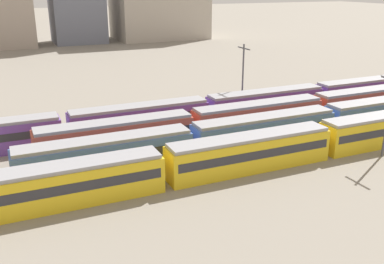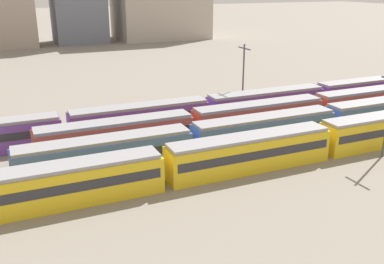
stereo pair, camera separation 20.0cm
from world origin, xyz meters
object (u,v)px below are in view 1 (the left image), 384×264
at_px(catenary_pole_3, 243,75).
at_px(train_track_0, 323,139).
at_px(train_track_2, 368,101).
at_px(train_track_3, 207,110).
at_px(train_track_1, 328,121).

bearing_deg(catenary_pole_3, train_track_0, -91.07).
distance_m(train_track_2, catenary_pole_3, 18.88).
bearing_deg(train_track_2, catenary_pole_3, 153.67).
distance_m(train_track_2, train_track_3, 24.40).
relative_size(train_track_0, train_track_2, 0.80).
bearing_deg(catenary_pole_3, train_track_2, -26.33).
bearing_deg(train_track_1, train_track_3, 139.05).
height_order(train_track_1, train_track_3, same).
bearing_deg(train_track_2, train_track_1, -156.31).
xyz_separation_m(train_track_3, catenary_pole_3, (7.24, 3.02, 3.68)).
xyz_separation_m(train_track_2, train_track_3, (-23.84, 5.20, 0.00)).
xyz_separation_m(train_track_0, train_track_2, (16.95, 10.40, 0.00)).
height_order(train_track_2, catenary_pole_3, catenary_pole_3).
distance_m(train_track_0, train_track_1, 7.28).
relative_size(train_track_2, catenary_pole_3, 9.30).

